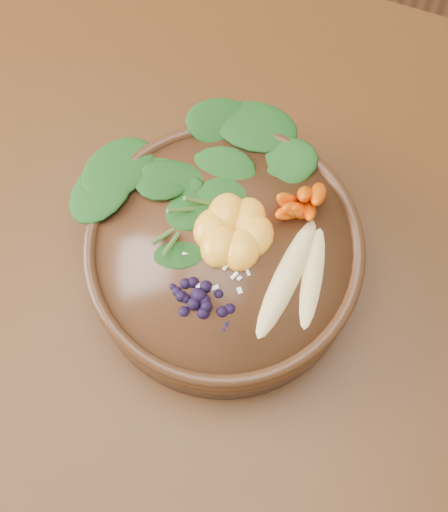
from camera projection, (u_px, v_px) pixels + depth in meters
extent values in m
plane|color=#381E0F|center=(149.00, 366.00, 1.54)|extent=(4.00, 4.00, 0.00)
cube|color=#4E2B0F|center=(88.00, 243.00, 0.85)|extent=(1.60, 0.90, 0.04)
cylinder|color=#3E2514|center=(224.00, 259.00, 0.78)|extent=(0.33, 0.33, 0.08)
ellipsoid|color=#E0CC84|center=(314.00, 274.00, 0.72)|extent=(0.05, 0.16, 0.02)
ellipsoid|color=#E0CC84|center=(288.00, 273.00, 0.72)|extent=(0.04, 0.15, 0.02)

